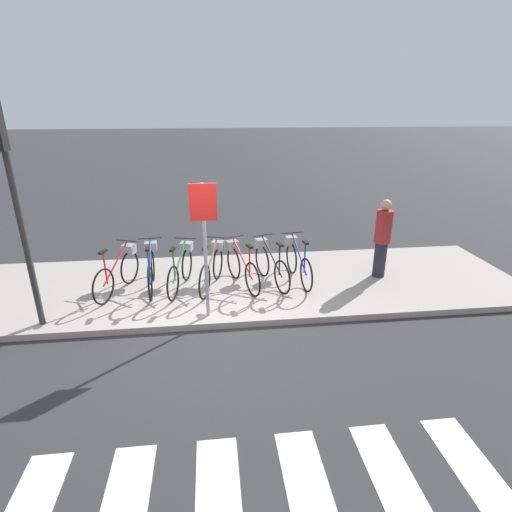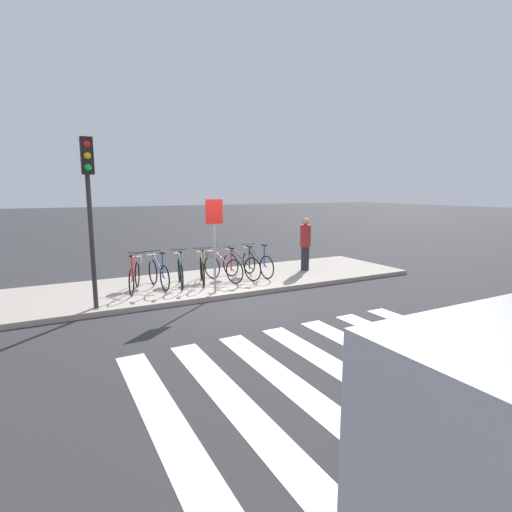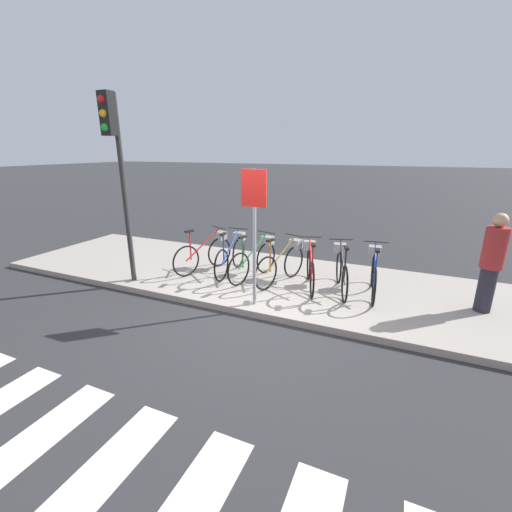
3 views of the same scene
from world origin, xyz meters
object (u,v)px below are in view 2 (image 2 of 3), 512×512
parked_bicycle_3 (202,267)px  parked_bicycle_4 (221,265)px  parked_bicycle_5 (239,263)px  traffic_light (89,188)px  parked_bicycle_2 (180,269)px  parked_bicycle_6 (256,261)px  parked_bicycle_0 (135,274)px  parked_bicycle_1 (157,271)px  pedestrian (305,243)px  sign_post (214,230)px

parked_bicycle_3 → parked_bicycle_4: (0.57, -0.00, 0.00)m
parked_bicycle_3 → parked_bicycle_5: size_ratio=1.00×
parked_bicycle_5 → parked_bicycle_3: bearing=-177.9°
parked_bicycle_5 → traffic_light: (-4.09, -1.32, 2.16)m
parked_bicycle_2 → parked_bicycle_5: 1.80m
parked_bicycle_4 → parked_bicycle_6: (1.20, 0.12, 0.00)m
parked_bicycle_5 → parked_bicycle_6: bearing=7.0°
parked_bicycle_2 → parked_bicycle_4: 1.19m
parked_bicycle_0 → parked_bicycle_1: bearing=8.0°
parked_bicycle_0 → parked_bicycle_5: bearing=0.8°
parked_bicycle_5 → traffic_light: bearing=-162.2°
parked_bicycle_1 → traffic_light: (-1.69, -1.36, 2.16)m
parked_bicycle_1 → parked_bicycle_2: same height
parked_bicycle_2 → parked_bicycle_6: 2.39m
parked_bicycle_1 → parked_bicycle_6: 2.99m
parked_bicycle_2 → parked_bicycle_6: size_ratio=0.98×
parked_bicycle_1 → pedestrian: bearing=0.2°
sign_post → pedestrian: bearing=19.8°
parked_bicycle_2 → sign_post: size_ratio=0.68×
parked_bicycle_4 → parked_bicycle_5: bearing=4.3°
parked_bicycle_6 → sign_post: 2.58m
parked_bicycle_0 → parked_bicycle_1: (0.60, 0.08, 0.00)m
parked_bicycle_1 → parked_bicycle_5: bearing=-1.0°
parked_bicycle_3 → pedestrian: pedestrian is taller
parked_bicycle_0 → parked_bicycle_5: size_ratio=0.98×
parked_bicycle_1 → parked_bicycle_6: bearing=0.6°
parked_bicycle_5 → pedestrian: (2.39, 0.06, 0.45)m
parked_bicycle_0 → sign_post: sign_post is taller
parked_bicycle_0 → parked_bicycle_5: 3.00m
parked_bicycle_5 → pedestrian: size_ratio=0.93×
parked_bicycle_2 → traffic_light: 3.41m
parked_bicycle_4 → traffic_light: traffic_light is taller
parked_bicycle_6 → pedestrian: size_ratio=0.96×
parked_bicycle_1 → parked_bicycle_3: bearing=-3.9°
pedestrian → parked_bicycle_2: bearing=-178.7°
parked_bicycle_1 → parked_bicycle_4: size_ratio=1.05×
pedestrian → sign_post: size_ratio=0.72×
parked_bicycle_4 → sign_post: size_ratio=0.66×
parked_bicycle_1 → parked_bicycle_4: same height
parked_bicycle_5 → sign_post: size_ratio=0.67×
parked_bicycle_4 → sign_post: sign_post is taller
parked_bicycle_5 → sign_post: bearing=-135.3°
parked_bicycle_4 → sign_post: 1.81m
parked_bicycle_4 → traffic_light: 4.30m
parked_bicycle_3 → sign_post: bearing=-95.1°
parked_bicycle_5 → parked_bicycle_0: bearing=-179.2°
traffic_light → pedestrian: bearing=12.0°
parked_bicycle_1 → pedestrian: pedestrian is taller
parked_bicycle_0 → traffic_light: traffic_light is taller
sign_post → parked_bicycle_4: bearing=61.1°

